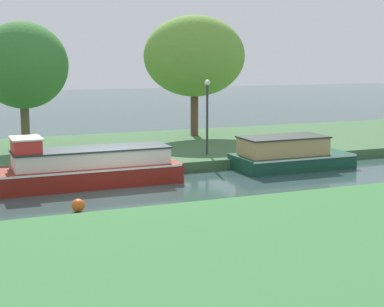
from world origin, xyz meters
TOP-DOWN VIEW (x-y plane):
  - ground_plane at (0.00, 0.00)m, footprint 120.00×120.00m
  - riverbank_far at (0.00, 7.00)m, footprint 72.00×10.00m
  - riverbank_near at (0.00, -9.00)m, footprint 72.00×10.00m
  - maroon_barge at (-1.20, 1.20)m, footprint 7.51×2.05m
  - forest_narrowboat at (7.51, 1.20)m, footprint 4.89×2.23m
  - willow_tree_centre at (-2.18, 7.86)m, footprint 3.96×3.79m
  - willow_tree_right at (6.70, 9.31)m, footprint 5.54×3.49m
  - lamp_post at (4.85, 3.53)m, footprint 0.24×0.24m
  - mooring_post_near at (1.58, 2.36)m, footprint 0.15×0.15m
  - channel_buoy at (-2.00, -2.41)m, footprint 0.40×0.40m

SIDE VIEW (x-z plane):
  - ground_plane at x=0.00m, z-range 0.00..0.00m
  - riverbank_far at x=0.00m, z-range 0.00..0.40m
  - riverbank_near at x=0.00m, z-range 0.00..0.40m
  - channel_buoy at x=-2.00m, z-range 0.00..0.40m
  - forest_narrowboat at x=7.51m, z-range -0.10..1.26m
  - maroon_barge at x=-1.20m, z-range -0.30..1.55m
  - mooring_post_near at x=1.58m, z-range 0.40..1.23m
  - lamp_post at x=4.85m, z-range 0.79..3.99m
  - willow_tree_centre at x=-2.18m, z-range 1.32..7.04m
  - willow_tree_right at x=6.70m, z-range 1.42..7.70m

